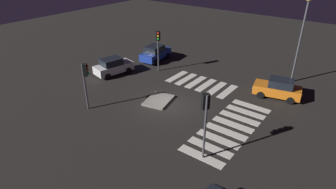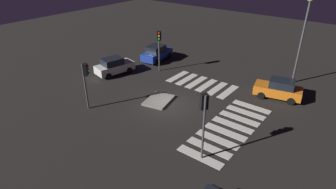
# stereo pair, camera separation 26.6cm
# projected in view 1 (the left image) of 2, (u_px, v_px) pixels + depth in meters

# --- Properties ---
(ground_plane) EXTENTS (80.00, 80.00, 0.00)m
(ground_plane) POSITION_uv_depth(u_px,v_px,m) (168.00, 105.00, 23.91)
(ground_plane) COLOR black
(traffic_island) EXTENTS (2.99, 2.49, 0.18)m
(traffic_island) POSITION_uv_depth(u_px,v_px,m) (159.00, 100.00, 24.46)
(traffic_island) COLOR gray
(traffic_island) RESTS_ON ground
(car_blue) EXTENTS (4.28, 2.24, 1.81)m
(car_blue) POSITION_uv_depth(u_px,v_px,m) (155.00, 53.00, 33.02)
(car_blue) COLOR #1E389E
(car_blue) RESTS_ON ground
(car_white) EXTENTS (4.25, 2.53, 1.75)m
(car_white) POSITION_uv_depth(u_px,v_px,m) (113.00, 66.00, 29.40)
(car_white) COLOR silver
(car_white) RESTS_ON ground
(car_orange) EXTENTS (2.49, 4.21, 1.74)m
(car_orange) POSITION_uv_depth(u_px,v_px,m) (278.00, 88.00, 24.80)
(car_orange) COLOR orange
(car_orange) RESTS_ON ground
(traffic_light_west) EXTENTS (0.54, 0.53, 3.92)m
(traffic_light_west) POSITION_uv_depth(u_px,v_px,m) (85.00, 76.00, 22.01)
(traffic_light_west) COLOR #47474C
(traffic_light_west) RESTS_ON ground
(traffic_light_south) EXTENTS (0.54, 0.53, 4.45)m
(traffic_light_south) POSITION_uv_depth(u_px,v_px,m) (205.00, 111.00, 16.49)
(traffic_light_south) COLOR #47474C
(traffic_light_south) RESTS_ON ground
(traffic_light_north) EXTENTS (0.54, 0.54, 4.38)m
(traffic_light_north) POSITION_uv_depth(u_px,v_px,m) (158.00, 41.00, 28.95)
(traffic_light_north) COLOR #47474C
(traffic_light_north) RESTS_ON ground
(street_lamp) EXTENTS (0.56, 0.56, 8.22)m
(street_lamp) POSITION_uv_depth(u_px,v_px,m) (303.00, 26.00, 25.52)
(street_lamp) COLOR #47474C
(street_lamp) RESTS_ON ground
(crosswalk_near) EXTENTS (8.75, 3.20, 0.02)m
(crosswalk_near) POSITION_uv_depth(u_px,v_px,m) (230.00, 128.00, 20.85)
(crosswalk_near) COLOR silver
(crosswalk_near) RESTS_ON ground
(crosswalk_side) EXTENTS (3.20, 6.45, 0.02)m
(crosswalk_side) POSITION_uv_depth(u_px,v_px,m) (201.00, 84.00, 27.67)
(crosswalk_side) COLOR silver
(crosswalk_side) RESTS_ON ground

